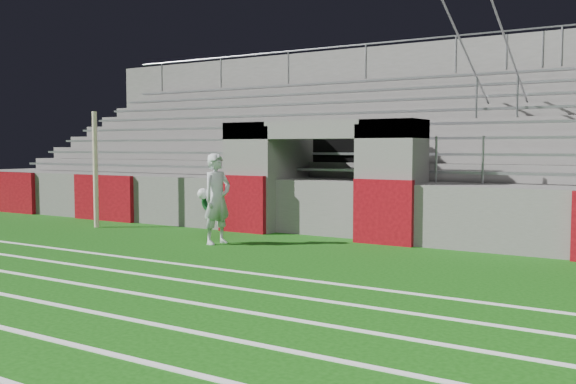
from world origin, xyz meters
The scene contains 5 objects.
ground centered at (0.00, 0.00, 0.00)m, with size 90.00×90.00×0.00m, color #10460B.
field_post centered at (-5.48, 1.79, 1.45)m, with size 0.12×0.12×2.90m, color beige.
stadium_structure centered at (0.00, 7.97, 1.49)m, with size 26.00×8.48×5.42m.
goalkeeper_with_ball centered at (-1.17, 1.20, 0.94)m, with size 0.66×0.75×1.88m.
hose_coil centered at (-2.72, 2.93, 0.72)m, with size 0.55×0.15×0.59m.
Camera 1 is at (7.10, -9.26, 2.01)m, focal length 40.00 mm.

